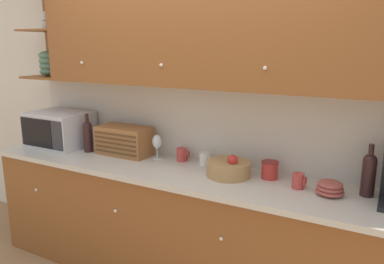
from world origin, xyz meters
TOP-DOWN VIEW (x-y plane):
  - ground_plane at (0.00, 0.00)m, footprint 24.00×24.00m
  - wall_back at (0.00, 0.03)m, footprint 5.88×0.06m
  - counter_unit at (0.00, -0.31)m, footprint 3.50×0.64m
  - backsplash_panel at (0.00, -0.01)m, footprint 3.48×0.01m
  - upper_cabinets at (0.17, -0.17)m, footprint 3.48×0.37m
  - microwave at (-1.38, -0.25)m, footprint 0.55×0.42m
  - second_wine_bottle at (-1.01, -0.27)m, footprint 0.08×0.08m
  - bread_box at (-0.68, -0.18)m, footprint 0.47×0.25m
  - wine_glass at (-0.36, -0.16)m, footprint 0.08×0.08m
  - mug_blue_second at (-0.15, -0.11)m, footprint 0.10×0.09m
  - mug at (0.07, -0.12)m, footprint 0.09×0.08m
  - fruit_basket at (0.33, -0.27)m, footprint 0.31×0.31m
  - storage_canister at (0.60, -0.17)m, footprint 0.12×0.12m
  - mug_patterned_third at (0.82, -0.27)m, footprint 0.09×0.08m
  - bowl_stack_on_counter at (1.02, -0.28)m, footprint 0.17×0.17m
  - wine_bottle at (1.22, -0.18)m, footprint 0.08×0.08m

SIDE VIEW (x-z plane):
  - ground_plane at x=0.00m, z-range 0.00..0.00m
  - counter_unit at x=0.00m, z-range 0.00..0.95m
  - bowl_stack_on_counter at x=1.02m, z-range 0.95..1.04m
  - mug at x=0.07m, z-range 0.95..1.05m
  - mug_patterned_third at x=0.82m, z-range 0.95..1.05m
  - mug_blue_second at x=-0.15m, z-range 0.95..1.06m
  - fruit_basket at x=0.33m, z-range 0.92..1.09m
  - storage_canister at x=0.60m, z-range 0.95..1.07m
  - bread_box at x=-0.68m, z-range 0.95..1.19m
  - wine_glass at x=-0.36m, z-range 0.99..1.19m
  - wine_bottle at x=1.22m, z-range 0.93..1.27m
  - second_wine_bottle at x=-1.01m, z-range 0.93..1.27m
  - microwave at x=-1.38m, z-range 0.95..1.27m
  - backsplash_panel at x=0.00m, z-range 0.95..1.57m
  - wall_back at x=0.00m, z-range 0.00..2.60m
  - upper_cabinets at x=0.17m, z-range 1.56..2.46m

